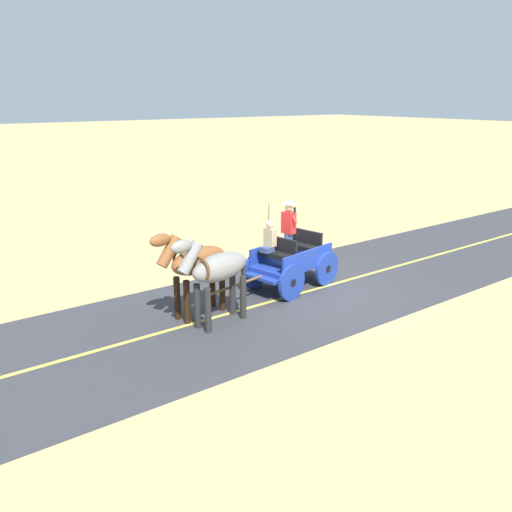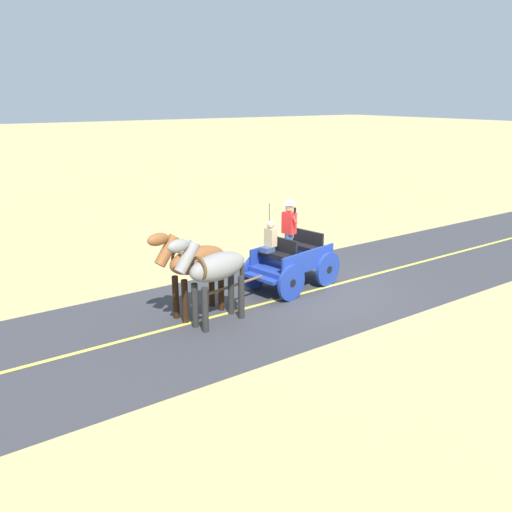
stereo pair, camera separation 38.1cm
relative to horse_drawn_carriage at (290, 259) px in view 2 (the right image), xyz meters
The scene contains 6 objects.
ground_plane 1.07m from the horse_drawn_carriage, 144.83° to the right, with size 200.00×200.00×0.00m, color tan.
road_surface 1.07m from the horse_drawn_carriage, 144.83° to the right, with size 5.26×160.00×0.01m, color #38383D.
road_centre_stripe 1.06m from the horse_drawn_carriage, 144.83° to the right, with size 0.12×160.00×0.00m, color #DBCC4C.
horse_drawn_carriage is the anchor object (origin of this frame).
horse_near_side 3.09m from the horse_drawn_carriage, 107.44° to the left, with size 0.81×2.15×2.21m.
horse_off_side 3.09m from the horse_drawn_carriage, 93.95° to the left, with size 0.81×2.15×2.21m.
Camera 2 is at (-10.12, 8.89, 5.07)m, focal length 36.86 mm.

